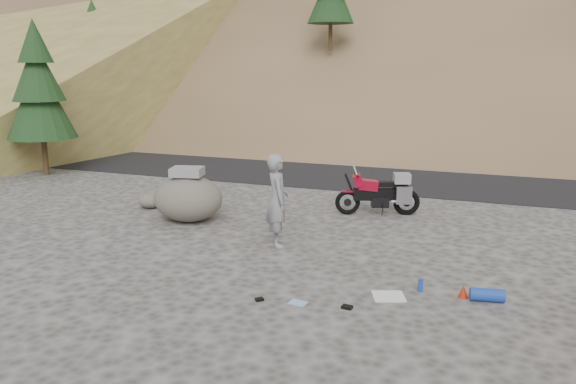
{
  "coord_description": "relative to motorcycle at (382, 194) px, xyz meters",
  "views": [
    {
      "loc": [
        3.05,
        -9.91,
        3.59
      ],
      "look_at": [
        -0.96,
        0.75,
        1.0
      ],
      "focal_mm": 35.0,
      "sensor_mm": 36.0,
      "label": 1
    }
  ],
  "objects": [
    {
      "name": "gear_glove_b",
      "position": [
        -0.74,
        -5.78,
        -0.51
      ],
      "size": [
        0.15,
        0.15,
        0.04
      ],
      "primitive_type": "cube",
      "rotation": [
        0.0,
        0.0,
        0.78
      ],
      "color": "black",
      "rests_on": "ground"
    },
    {
      "name": "man",
      "position": [
        -1.49,
        -3.11,
        -0.53
      ],
      "size": [
        0.73,
        0.82,
        1.88
      ],
      "primitive_type": "imported",
      "rotation": [
        0.0,
        0.0,
        2.09
      ],
      "color": "gray",
      "rests_on": "ground"
    },
    {
      "name": "gear_funnel",
      "position": [
        2.22,
        -4.54,
        -0.42
      ],
      "size": [
        0.19,
        0.19,
        0.2
      ],
      "primitive_type": "cone",
      "rotation": [
        0.0,
        0.0,
        -0.2
      ],
      "color": "#B5200C",
      "rests_on": "ground"
    },
    {
      "name": "gear_blue_cloth",
      "position": [
        -0.15,
        -5.66,
        -0.52
      ],
      "size": [
        0.3,
        0.24,
        0.01
      ],
      "primitive_type": "cube",
      "rotation": [
        0.0,
        0.0,
        -0.17
      ],
      "color": "#8CB5D8",
      "rests_on": "ground"
    },
    {
      "name": "gear_bottle",
      "position": [
        1.56,
        -4.54,
        -0.42
      ],
      "size": [
        0.1,
        0.1,
        0.21
      ],
      "primitive_type": "cylinder",
      "rotation": [
        0.0,
        0.0,
        -0.33
      ],
      "color": "#1A3EA1",
      "rests_on": "ground"
    },
    {
      "name": "gear_white_cloth",
      "position": [
        1.12,
        -4.93,
        -0.52
      ],
      "size": [
        0.61,
        0.58,
        0.02
      ],
      "primitive_type": "cube",
      "rotation": [
        0.0,
        0.0,
        0.36
      ],
      "color": "white",
      "rests_on": "ground"
    },
    {
      "name": "gear_glove_a",
      "position": [
        0.61,
        -5.58,
        -0.5
      ],
      "size": [
        0.17,
        0.13,
        0.04
      ],
      "primitive_type": "cube",
      "rotation": [
        0.0,
        0.0,
        -0.12
      ],
      "color": "black",
      "rests_on": "ground"
    },
    {
      "name": "conifer_verge",
      "position": [
        -11.51,
        1.16,
        2.36
      ],
      "size": [
        2.2,
        2.2,
        5.04
      ],
      "color": "#332412",
      "rests_on": "ground"
    },
    {
      "name": "gear_blue_mat",
      "position": [
        2.58,
        -4.56,
        -0.42
      ],
      "size": [
        0.54,
        0.29,
        0.2
      ],
      "primitive_type": "cylinder",
      "rotation": [
        0.0,
        1.57,
        0.16
      ],
      "color": "#1A3EA1",
      "rests_on": "ground"
    },
    {
      "name": "boulder",
      "position": [
        -4.13,
        -2.14,
        0.03
      ],
      "size": [
        1.71,
        1.47,
        1.26
      ],
      "rotation": [
        0.0,
        0.0,
        0.04
      ],
      "color": "#534F47",
      "rests_on": "ground"
    },
    {
      "name": "small_rock",
      "position": [
        -5.68,
        -1.42,
        -0.34
      ],
      "size": [
        0.69,
        0.63,
        0.38
      ],
      "rotation": [
        0.0,
        0.0,
        -0.1
      ],
      "color": "#534F47",
      "rests_on": "ground"
    },
    {
      "name": "motorcycle",
      "position": [
        0.0,
        0.0,
        0.0
      ],
      "size": [
        1.99,
        1.0,
        1.23
      ],
      "rotation": [
        0.0,
        0.0,
        0.35
      ],
      "color": "black",
      "rests_on": "ground"
    },
    {
      "name": "road",
      "position": [
        -0.51,
        5.66,
        -0.53
      ],
      "size": [
        120.0,
        7.0,
        0.05
      ],
      "primitive_type": "cube",
      "color": "black",
      "rests_on": "ground"
    },
    {
      "name": "ground",
      "position": [
        -0.51,
        -3.34,
        -0.53
      ],
      "size": [
        140.0,
        140.0,
        0.0
      ],
      "primitive_type": "plane",
      "color": "#42403D",
      "rests_on": "ground"
    }
  ]
}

